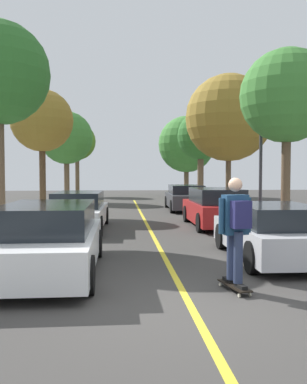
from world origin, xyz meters
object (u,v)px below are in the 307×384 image
at_px(parked_car_right_near, 215,208).
at_px(skateboarder, 236,225).
at_px(street_tree_right_nearest, 287,97).
at_px(street_tree_left_near, 42,121).
at_px(streetlamp, 261,140).
at_px(parked_car_right_far, 186,198).
at_px(street_tree_right_near, 229,118).
at_px(street_tree_right_far, 201,137).
at_px(fire_hydrant, 268,217).
at_px(parked_car_left_nearest, 47,239).
at_px(street_tree_left_farthest, 77,142).
at_px(parked_car_right_nearest, 274,232).
at_px(skateboard, 234,286).
at_px(parked_car_left_near, 79,211).
at_px(street_tree_left_far, 66,138).
at_px(street_tree_right_farthest, 186,144).

height_order(parked_car_right_near, skateboarder, skateboarder).
bearing_deg(street_tree_right_nearest, street_tree_left_near, 147.20).
relative_size(parked_car_right_near, streetlamp, 0.84).
height_order(parked_car_right_far, street_tree_right_near, street_tree_right_near).
xyz_separation_m(parked_car_right_near, street_tree_left_near, (-6.94, 4.52, 3.59)).
bearing_deg(street_tree_right_far, fire_hydrant, -92.26).
height_order(parked_car_right_far, fire_hydrant, parked_car_right_far).
distance_m(parked_car_left_nearest, street_tree_left_farthest, 27.39).
bearing_deg(fire_hydrant, streetlamp, 80.90).
bearing_deg(parked_car_right_nearest, street_tree_right_far, 83.80).
relative_size(parked_car_right_nearest, streetlamp, 0.79).
height_order(parked_car_right_far, skateboard, parked_car_right_far).
bearing_deg(parked_car_right_far, fire_hydrant, -79.36).
bearing_deg(fire_hydrant, parked_car_left_near, 172.03).
xyz_separation_m(street_tree_left_far, fire_hydrant, (8.44, -14.64, -3.75)).
bearing_deg(skateboarder, parked_car_right_far, 83.98).
bearing_deg(fire_hydrant, skateboard, -114.15).
relative_size(parked_car_right_near, street_tree_right_farthest, 0.67).
xyz_separation_m(parked_car_left_near, street_tree_right_near, (6.94, 6.51, 4.09)).
xyz_separation_m(street_tree_left_far, skateboarder, (5.37, -21.52, -3.13)).
distance_m(street_tree_left_near, street_tree_left_farthest, 15.86).
bearing_deg(street_tree_left_farthest, fire_hydrant, -68.74).
xyz_separation_m(parked_car_left_near, streetlamp, (6.61, 0.67, 2.51)).
bearing_deg(street_tree_right_near, parked_car_left_nearest, -118.55).
xyz_separation_m(street_tree_left_near, fire_hydrant, (8.44, -5.82, -3.80)).
bearing_deg(street_tree_right_nearest, street_tree_right_farthest, 90.00).
bearing_deg(street_tree_right_far, skateboard, -99.61).
relative_size(street_tree_left_far, street_tree_left_farthest, 0.99).
relative_size(street_tree_right_nearest, street_tree_right_near, 0.87).
height_order(parked_car_left_near, street_tree_left_farthest, street_tree_left_farthest).
xyz_separation_m(street_tree_right_near, skateboarder, (-3.65, -14.28, -3.61)).
distance_m(parked_car_right_far, street_tree_left_far, 10.27).
bearing_deg(parked_car_right_near, street_tree_right_nearest, -31.95).
bearing_deg(street_tree_right_nearest, street_tree_left_farthest, 112.59).
relative_size(parked_car_right_near, street_tree_left_farthest, 0.73).
height_order(parked_car_right_nearest, street_tree_right_nearest, street_tree_right_nearest).
bearing_deg(parked_car_right_far, street_tree_left_far, 136.20).
height_order(parked_car_right_nearest, parked_car_right_near, parked_car_right_near).
xyz_separation_m(parked_car_left_nearest, street_tree_right_farthest, (6.94, 26.13, 3.61)).
distance_m(street_tree_right_nearest, streetlamp, 2.07).
distance_m(street_tree_right_near, street_tree_right_farthest, 13.38).
bearing_deg(parked_car_right_near, parked_car_left_near, -175.06).
xyz_separation_m(parked_car_right_near, streetlamp, (1.75, 0.25, 2.46)).
distance_m(parked_car_right_near, street_tree_right_farthest, 19.90).
distance_m(parked_car_right_nearest, parked_car_right_far, 12.43).
bearing_deg(street_tree_left_farthest, parked_car_left_near, -84.28).
relative_size(street_tree_left_farthest, street_tree_right_farthest, 0.92).
bearing_deg(parked_car_left_near, parked_car_right_far, 55.59).
height_order(street_tree_right_farthest, fire_hydrant, street_tree_right_farthest).
distance_m(street_tree_right_farthest, fire_hydrant, 21.12).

